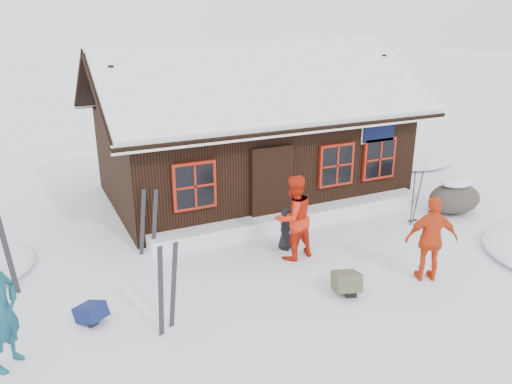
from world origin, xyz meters
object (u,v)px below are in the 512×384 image
skier_orange_right (431,239)px  skier_crouched (286,228)px  skier_orange_left (294,218)px  boulder (455,197)px  ski_pair_left (167,290)px  ski_poles (415,198)px  backpack_blue (91,315)px  backpack_olive (346,285)px  skier_teal (0,312)px

skier_orange_right → skier_crouched: skier_orange_right is taller
skier_orange_left → boulder: (5.23, 0.43, -0.51)m
skier_crouched → boulder: size_ratio=0.68×
ski_pair_left → ski_poles: 7.14m
boulder → backpack_blue: boulder is taller
skier_orange_left → backpack_blue: bearing=-0.3°
skier_crouched → backpack_olive: 2.23m
skier_orange_left → ski_pair_left: skier_orange_left is taller
skier_crouched → ski_pair_left: ski_pair_left is taller
ski_poles → backpack_olive: (-3.54, -2.07, -0.52)m
skier_orange_right → ski_pair_left: 5.21m
boulder → backpack_blue: 9.68m
ski_pair_left → ski_poles: (6.93, 1.74, -0.07)m
ski_poles → backpack_blue: size_ratio=2.87×
skier_crouched → skier_orange_right: bearing=-82.9°
skier_orange_right → ski_poles: 2.92m
skier_teal → ski_pair_left: bearing=-54.7°
ski_poles → ski_pair_left: bearing=-165.9°
skier_crouched → ski_pair_left: bearing=179.3°
skier_orange_right → backpack_olive: skier_orange_right is taller
skier_crouched → boulder: skier_crouched is taller
skier_orange_right → boulder: size_ratio=1.20×
backpack_olive → boulder: bearing=43.7°
ski_poles → backpack_blue: bearing=-173.2°
skier_crouched → boulder: 5.16m
skier_orange_left → skier_orange_right: size_ratio=1.07×
skier_teal → skier_orange_left: size_ratio=0.99×
boulder → ski_pair_left: 8.65m
ski_pair_left → skier_crouched: bearing=7.4°
boulder → ski_poles: 1.54m
skier_orange_left → skier_orange_right: skier_orange_left is taller
skier_orange_left → backpack_blue: 4.50m
ski_pair_left → boulder: bearing=-10.0°
boulder → backpack_blue: bearing=-173.5°
skier_orange_right → boulder: (3.27, 2.45, -0.45)m
skier_crouched → backpack_blue: size_ratio=1.97×
boulder → backpack_olive: (-5.06, -2.19, -0.27)m
skier_teal → skier_crouched: skier_teal is taller
skier_teal → skier_orange_left: (5.67, 1.27, 0.01)m
skier_orange_left → backpack_blue: skier_orange_left is taller
skier_crouched → ski_poles: (3.64, -0.14, 0.19)m
backpack_olive → skier_crouched: bearing=113.0°
skier_orange_left → skier_teal: bearing=3.9°
skier_teal → backpack_olive: skier_teal is taller
skier_orange_left → skier_crouched: bearing=-108.1°
skier_crouched → backpack_olive: bearing=-117.7°
boulder → skier_crouched: bearing=179.8°
skier_teal → backpack_olive: size_ratio=3.02×
skier_orange_right → backpack_blue: bearing=12.2°
skier_orange_right → ski_pair_left: (-5.18, 0.60, -0.12)m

